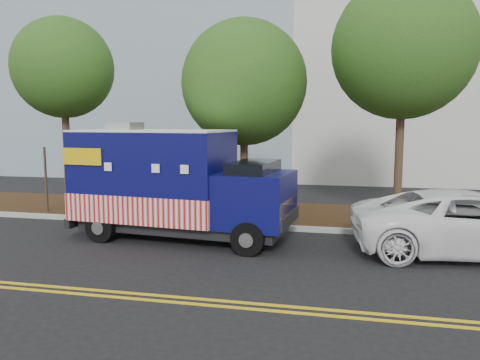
# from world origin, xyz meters

# --- Properties ---
(ground) EXTENTS (120.00, 120.00, 0.00)m
(ground) POSITION_xyz_m (0.00, 0.00, 0.00)
(ground) COLOR black
(ground) RESTS_ON ground
(curb) EXTENTS (120.00, 0.18, 0.15)m
(curb) POSITION_xyz_m (0.00, 1.40, 0.07)
(curb) COLOR #9E9E99
(curb) RESTS_ON ground
(mulch_strip) EXTENTS (120.00, 4.00, 0.15)m
(mulch_strip) POSITION_xyz_m (0.00, 3.50, 0.07)
(mulch_strip) COLOR black
(mulch_strip) RESTS_ON ground
(centerline_near) EXTENTS (120.00, 0.10, 0.01)m
(centerline_near) POSITION_xyz_m (0.00, -4.45, 0.01)
(centerline_near) COLOR gold
(centerline_near) RESTS_ON ground
(centerline_far) EXTENTS (120.00, 0.10, 0.01)m
(centerline_far) POSITION_xyz_m (0.00, -4.70, 0.01)
(centerline_far) COLOR gold
(centerline_far) RESTS_ON ground
(tree_a) EXTENTS (3.54, 3.54, 6.93)m
(tree_a) POSITION_xyz_m (-5.19, 2.81, 5.14)
(tree_a) COLOR #38281C
(tree_a) RESTS_ON ground
(tree_b) EXTENTS (4.10, 4.10, 6.58)m
(tree_b) POSITION_xyz_m (1.39, 2.80, 4.52)
(tree_b) COLOR #38281C
(tree_b) RESTS_ON ground
(tree_c) EXTENTS (4.37, 4.37, 7.69)m
(tree_c) POSITION_xyz_m (6.33, 3.04, 5.50)
(tree_c) COLOR #38281C
(tree_c) RESTS_ON ground
(sign_post) EXTENTS (0.06, 0.06, 2.40)m
(sign_post) POSITION_xyz_m (-5.47, 1.90, 1.20)
(sign_post) COLOR #473828
(sign_post) RESTS_ON ground
(food_truck) EXTENTS (6.36, 2.90, 3.25)m
(food_truck) POSITION_xyz_m (-0.04, -0.20, 1.47)
(food_truck) COLOR black
(food_truck) RESTS_ON ground
(white_car) EXTENTS (5.94, 3.17, 1.59)m
(white_car) POSITION_xyz_m (7.73, -0.24, 0.79)
(white_car) COLOR white
(white_car) RESTS_ON ground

